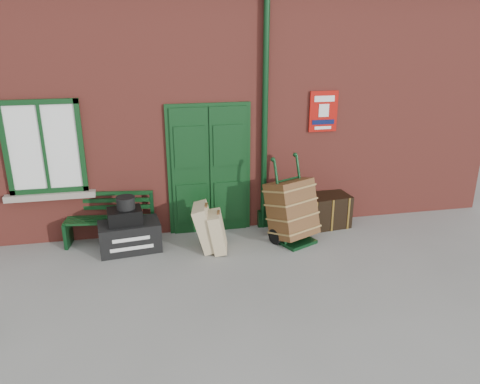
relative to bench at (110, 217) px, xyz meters
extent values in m
plane|color=gray|center=(2.00, -1.32, -0.44)|extent=(80.00, 80.00, 0.00)
cube|color=brown|center=(2.00, 2.18, 1.56)|extent=(10.00, 4.00, 4.00)
cube|color=black|center=(1.70, 0.14, 0.66)|extent=(1.42, 0.12, 2.32)
cube|color=white|center=(-0.90, 0.13, 1.21)|extent=(1.20, 0.08, 1.50)
cylinder|color=black|center=(2.65, 0.10, 1.56)|extent=(0.10, 0.10, 4.00)
cube|color=#A9110C|center=(3.70, 0.15, 1.61)|extent=(0.50, 0.03, 0.70)
cube|color=black|center=(-0.01, -0.07, -0.02)|extent=(1.47, 0.57, 0.04)
cube|color=black|center=(0.02, 0.14, 0.25)|extent=(1.42, 0.23, 0.38)
cube|color=black|center=(-0.69, 0.03, -0.23)|extent=(0.12, 0.43, 0.43)
cube|color=black|center=(0.67, -0.16, -0.23)|extent=(0.12, 0.43, 0.43)
cube|color=black|center=(0.31, -0.37, -0.21)|extent=(1.01, 0.64, 0.48)
cube|color=black|center=(0.26, -0.37, 0.15)|extent=(0.57, 0.44, 0.24)
cylinder|color=black|center=(0.29, -0.34, 0.37)|extent=(0.32, 0.32, 0.19)
cube|color=tan|center=(1.52, -0.57, -0.06)|extent=(0.49, 0.60, 0.77)
cube|color=tan|center=(1.70, -0.67, -0.11)|extent=(0.39, 0.53, 0.66)
cube|color=black|center=(3.05, -0.69, -0.42)|extent=(0.67, 0.59, 0.06)
cylinder|color=black|center=(2.75, -0.61, 0.27)|extent=(0.20, 0.37, 1.40)
cylinder|color=black|center=(3.19, -0.40, 0.27)|extent=(0.20, 0.37, 1.40)
cylinder|color=black|center=(2.67, -0.62, -0.31)|extent=(0.16, 0.26, 0.26)
cylinder|color=black|center=(3.25, -0.35, -0.31)|extent=(0.16, 0.26, 0.26)
cube|color=brown|center=(2.98, -0.53, 0.13)|extent=(0.93, 0.96, 1.04)
cube|color=black|center=(3.76, -0.07, -0.15)|extent=(0.87, 0.62, 0.59)
camera|label=1|loc=(0.71, -7.44, 3.03)|focal=35.00mm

